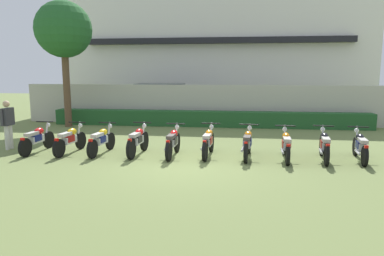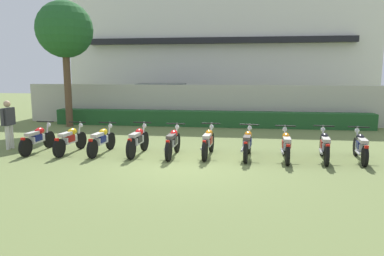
{
  "view_description": "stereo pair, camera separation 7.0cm",
  "coord_description": "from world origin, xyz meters",
  "px_view_note": "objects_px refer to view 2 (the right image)",
  "views": [
    {
      "loc": [
        1.41,
        -9.54,
        2.57
      ],
      "look_at": [
        0.0,
        1.33,
        0.83
      ],
      "focal_mm": 33.32,
      "sensor_mm": 36.0,
      "label": 1
    },
    {
      "loc": [
        1.48,
        -9.54,
        2.57
      ],
      "look_at": [
        0.0,
        1.33,
        0.83
      ],
      "focal_mm": 33.32,
      "sensor_mm": 36.0,
      "label": 2
    }
  ],
  "objects_px": {
    "parked_car": "(164,100)",
    "motorcycle_in_row_4": "(173,142)",
    "motorcycle_in_row_1": "(70,139)",
    "motorcycle_in_row_9": "(361,146)",
    "inspector_person": "(8,121)",
    "motorcycle_in_row_2": "(102,140)",
    "motorcycle_in_row_5": "(208,142)",
    "tree_near_inspector": "(65,31)",
    "motorcycle_in_row_8": "(324,145)",
    "motorcycle_in_row_3": "(138,140)",
    "motorcycle_in_row_6": "(248,143)",
    "motorcycle_in_row_7": "(286,145)",
    "motorcycle_in_row_0": "(38,139)"
  },
  "relations": [
    {
      "from": "parked_car",
      "to": "motorcycle_in_row_2",
      "type": "distance_m",
      "value": 9.55
    },
    {
      "from": "tree_near_inspector",
      "to": "motorcycle_in_row_9",
      "type": "relative_size",
      "value": 3.07
    },
    {
      "from": "motorcycle_in_row_1",
      "to": "motorcycle_in_row_3",
      "type": "height_order",
      "value": "motorcycle_in_row_3"
    },
    {
      "from": "motorcycle_in_row_0",
      "to": "motorcycle_in_row_4",
      "type": "relative_size",
      "value": 1.02
    },
    {
      "from": "tree_near_inspector",
      "to": "motorcycle_in_row_8",
      "type": "height_order",
      "value": "tree_near_inspector"
    },
    {
      "from": "motorcycle_in_row_4",
      "to": "inspector_person",
      "type": "xyz_separation_m",
      "value": [
        -5.63,
        0.32,
        0.51
      ]
    },
    {
      "from": "motorcycle_in_row_0",
      "to": "motorcycle_in_row_9",
      "type": "relative_size",
      "value": 0.99
    },
    {
      "from": "parked_car",
      "to": "motorcycle_in_row_9",
      "type": "xyz_separation_m",
      "value": [
        7.83,
        -9.42,
        -0.5
      ]
    },
    {
      "from": "motorcycle_in_row_1",
      "to": "motorcycle_in_row_9",
      "type": "bearing_deg",
      "value": -83.95
    },
    {
      "from": "motorcycle_in_row_8",
      "to": "inspector_person",
      "type": "xyz_separation_m",
      "value": [
        -10.1,
        0.24,
        0.51
      ]
    },
    {
      "from": "motorcycle_in_row_8",
      "to": "motorcycle_in_row_5",
      "type": "bearing_deg",
      "value": 95.46
    },
    {
      "from": "motorcycle_in_row_4",
      "to": "motorcycle_in_row_8",
      "type": "height_order",
      "value": "same"
    },
    {
      "from": "parked_car",
      "to": "inspector_person",
      "type": "bearing_deg",
      "value": -111.96
    },
    {
      "from": "motorcycle_in_row_5",
      "to": "motorcycle_in_row_8",
      "type": "relative_size",
      "value": 0.99
    },
    {
      "from": "motorcycle_in_row_9",
      "to": "motorcycle_in_row_4",
      "type": "bearing_deg",
      "value": 98.78
    },
    {
      "from": "inspector_person",
      "to": "parked_car",
      "type": "bearing_deg",
      "value": 70.47
    },
    {
      "from": "motorcycle_in_row_3",
      "to": "motorcycle_in_row_6",
      "type": "distance_m",
      "value": 3.37
    },
    {
      "from": "motorcycle_in_row_2",
      "to": "inspector_person",
      "type": "distance_m",
      "value": 3.39
    },
    {
      "from": "motorcycle_in_row_7",
      "to": "motorcycle_in_row_8",
      "type": "distance_m",
      "value": 1.1
    },
    {
      "from": "motorcycle_in_row_2",
      "to": "motorcycle_in_row_5",
      "type": "distance_m",
      "value": 3.37
    },
    {
      "from": "motorcycle_in_row_7",
      "to": "parked_car",
      "type": "bearing_deg",
      "value": 33.41
    },
    {
      "from": "tree_near_inspector",
      "to": "inspector_person",
      "type": "relative_size",
      "value": 3.53
    },
    {
      "from": "motorcycle_in_row_6",
      "to": "motorcycle_in_row_4",
      "type": "bearing_deg",
      "value": 98.18
    },
    {
      "from": "parked_car",
      "to": "motorcycle_in_row_0",
      "type": "bearing_deg",
      "value": -104.68
    },
    {
      "from": "parked_car",
      "to": "motorcycle_in_row_4",
      "type": "relative_size",
      "value": 2.51
    },
    {
      "from": "inspector_person",
      "to": "motorcycle_in_row_2",
      "type": "bearing_deg",
      "value": -4.57
    },
    {
      "from": "motorcycle_in_row_0",
      "to": "motorcycle_in_row_7",
      "type": "bearing_deg",
      "value": -87.54
    },
    {
      "from": "motorcycle_in_row_2",
      "to": "motorcycle_in_row_5",
      "type": "xyz_separation_m",
      "value": [
        3.36,
        0.11,
        0.01
      ]
    },
    {
      "from": "motorcycle_in_row_8",
      "to": "motorcycle_in_row_9",
      "type": "distance_m",
      "value": 1.03
    },
    {
      "from": "motorcycle_in_row_2",
      "to": "motorcycle_in_row_9",
      "type": "xyz_separation_m",
      "value": [
        7.79,
        0.12,
        -0.0
      ]
    },
    {
      "from": "motorcycle_in_row_7",
      "to": "motorcycle_in_row_6",
      "type": "bearing_deg",
      "value": 88.64
    },
    {
      "from": "parked_car",
      "to": "motorcycle_in_row_9",
      "type": "relative_size",
      "value": 2.45
    },
    {
      "from": "motorcycle_in_row_4",
      "to": "motorcycle_in_row_9",
      "type": "relative_size",
      "value": 0.97
    },
    {
      "from": "parked_car",
      "to": "motorcycle_in_row_2",
      "type": "bearing_deg",
      "value": -92.15
    },
    {
      "from": "parked_car",
      "to": "inspector_person",
      "type": "xyz_separation_m",
      "value": [
        -3.29,
        -9.27,
        0.02
      ]
    },
    {
      "from": "motorcycle_in_row_7",
      "to": "motorcycle_in_row_9",
      "type": "distance_m",
      "value": 2.13
    },
    {
      "from": "motorcycle_in_row_9",
      "to": "inspector_person",
      "type": "distance_m",
      "value": 11.14
    },
    {
      "from": "motorcycle_in_row_2",
      "to": "parked_car",
      "type": "bearing_deg",
      "value": 4.65
    },
    {
      "from": "motorcycle_in_row_0",
      "to": "motorcycle_in_row_3",
      "type": "xyz_separation_m",
      "value": [
        3.31,
        0.07,
        0.02
      ]
    },
    {
      "from": "motorcycle_in_row_6",
      "to": "motorcycle_in_row_9",
      "type": "xyz_separation_m",
      "value": [
        3.24,
        0.08,
        -0.01
      ]
    },
    {
      "from": "motorcycle_in_row_7",
      "to": "inspector_person",
      "type": "relative_size",
      "value": 1.17
    },
    {
      "from": "motorcycle_in_row_4",
      "to": "inspector_person",
      "type": "height_order",
      "value": "inspector_person"
    },
    {
      "from": "parked_car",
      "to": "motorcycle_in_row_6",
      "type": "bearing_deg",
      "value": -66.6
    },
    {
      "from": "tree_near_inspector",
      "to": "motorcycle_in_row_4",
      "type": "height_order",
      "value": "tree_near_inspector"
    },
    {
      "from": "tree_near_inspector",
      "to": "inspector_person",
      "type": "xyz_separation_m",
      "value": [
        0.33,
        -4.91,
        -3.45
      ]
    },
    {
      "from": "parked_car",
      "to": "motorcycle_in_row_3",
      "type": "xyz_separation_m",
      "value": [
        1.22,
        -9.54,
        -0.48
      ]
    },
    {
      "from": "parked_car",
      "to": "motorcycle_in_row_1",
      "type": "bearing_deg",
      "value": -98.28
    },
    {
      "from": "motorcycle_in_row_3",
      "to": "motorcycle_in_row_5",
      "type": "xyz_separation_m",
      "value": [
        2.19,
        0.1,
        -0.0
      ]
    },
    {
      "from": "motorcycle_in_row_8",
      "to": "motorcycle_in_row_1",
      "type": "bearing_deg",
      "value": 97.23
    },
    {
      "from": "parked_car",
      "to": "motorcycle_in_row_6",
      "type": "xyz_separation_m",
      "value": [
        4.6,
        -9.5,
        -0.48
      ]
    }
  ]
}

